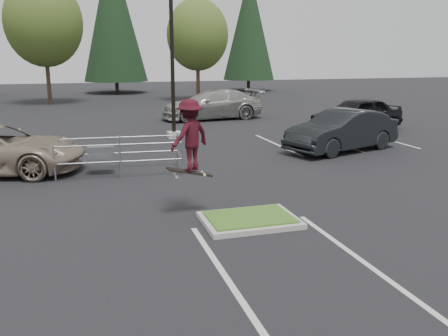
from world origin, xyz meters
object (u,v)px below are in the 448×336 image
object	(u,v)px
light_pole	(172,38)
conif_c	(249,26)
car_far_silver	(213,104)
decid_b	(44,25)
conif_b	(113,13)
skateboarder	(189,136)
car_r_black	(357,114)
cart_corral	(106,153)
car_r_charc	(342,131)
decid_c	(197,37)

from	to	relation	value
light_pole	conif_c	distance (m)	30.72
car_far_silver	decid_b	bearing A→B (deg)	-146.42
conif_b	conif_c	size ratio (longest dim) A/B	1.16
skateboarder	car_r_black	xyz separation A→B (m)	(11.20, 10.50, -1.11)
cart_corral	car_r_charc	size ratio (longest dim) A/B	0.81
cart_corral	car_r_charc	xyz separation A→B (m)	(9.45, 1.21, 0.12)
cart_corral	decid_b	bearing A→B (deg)	101.70
cart_corral	car_r_black	xyz separation A→B (m)	(12.95, 5.71, 0.14)
conif_c	car_r_black	world-z (taller)	conif_c
conif_b	skateboarder	size ratio (longest dim) A/B	7.57
skateboarder	car_r_charc	size ratio (longest dim) A/B	0.38
light_pole	car_r_charc	distance (m)	8.65
decid_c	light_pole	bearing A→B (deg)	-107.11
conif_b	car_r_black	size ratio (longest dim) A/B	2.89
conif_c	cart_corral	world-z (taller)	conif_c
decid_b	conif_b	bearing A→B (deg)	58.91
light_pole	conif_b	size ratio (longest dim) A/B	0.70
conif_b	car_r_charc	bearing A→B (deg)	-79.02
car_r_black	car_far_silver	size ratio (longest dim) A/B	0.81
conif_c	car_r_black	xyz separation A→B (m)	(-4.00, -28.00, -5.99)
conif_b	car_r_charc	size ratio (longest dim) A/B	2.86
conif_b	car_far_silver	distance (m)	23.89
car_r_black	decid_b	bearing A→B (deg)	-149.17
decid_c	car_r_charc	size ratio (longest dim) A/B	1.65
conif_b	skateboarder	bearing A→B (deg)	-91.74
conif_b	car_r_charc	world-z (taller)	conif_b
conif_c	car_far_silver	world-z (taller)	conif_c
decid_c	car_r_charc	xyz separation A→B (m)	(0.51, -22.83, -4.42)
conif_c	skateboarder	world-z (taller)	conif_c
skateboarder	car_far_silver	distance (m)	17.82
decid_b	car_r_charc	size ratio (longest dim) A/B	1.90
car_r_charc	car_far_silver	distance (m)	11.27
decid_c	conif_c	xyz separation A→B (m)	(8.01, 9.67, 1.59)
decid_b	conif_b	world-z (taller)	conif_b
light_pole	decid_c	bearing A→B (deg)	72.89
light_pole	skateboarder	xyz separation A→B (m)	(-1.70, -11.00, -2.59)
conif_c	car_far_silver	size ratio (longest dim) A/B	2.02
car_r_black	car_r_charc	bearing A→B (deg)	-47.11
car_r_charc	skateboarder	bearing A→B (deg)	-70.70
light_pole	decid_b	distance (m)	19.70
car_r_charc	conif_b	bearing A→B (deg)	172.36
decid_c	skateboarder	world-z (taller)	decid_c
decid_c	car_r_charc	bearing A→B (deg)	-88.72
cart_corral	conif_c	bearing A→B (deg)	67.96
skateboarder	conif_c	bearing A→B (deg)	-143.04
car_far_silver	light_pole	bearing A→B (deg)	-35.77
conif_c	cart_corral	distance (m)	38.23
decid_b	cart_corral	bearing A→B (deg)	-82.96
light_pole	decid_b	world-z (taller)	light_pole
decid_c	car_r_black	world-z (taller)	decid_c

